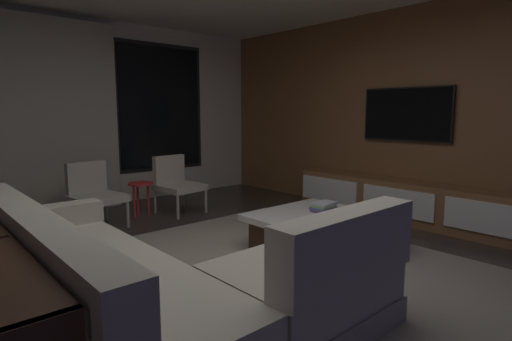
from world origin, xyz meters
The scene contains 12 objects.
floor centered at (0.00, 0.00, 0.00)m, with size 9.20×9.20×0.00m, color #332B26.
back_wall_with_window centered at (-0.06, 3.62, 1.34)m, with size 6.60×0.30×2.70m.
media_wall centered at (3.06, 0.00, 1.35)m, with size 0.12×7.80×2.70m.
area_rug centered at (0.35, -0.10, 0.01)m, with size 3.20×3.80×0.01m, color gray.
sectional_couch centered at (-0.85, -0.13, 0.29)m, with size 1.98×2.50×0.82m.
coffee_table centered at (1.12, 0.14, 0.19)m, with size 1.16×1.16×0.36m.
book_stack_on_coffee_table centered at (1.27, 0.21, 0.41)m, with size 0.24×0.19×0.10m.
accent_chair_near_window centered at (0.89, 2.48, 0.43)m, with size 0.60×0.62×0.78m.
accent_chair_by_curtain centered at (-0.23, 2.50, 0.43)m, with size 0.61×0.63×0.78m.
side_stool centered at (0.40, 2.56, 0.37)m, with size 0.32×0.32×0.46m.
media_console centered at (2.77, 0.05, 0.25)m, with size 0.46×3.10×0.52m.
mounted_tv centered at (2.95, 0.25, 1.35)m, with size 0.05×1.18×0.68m.
Camera 1 is at (-1.97, -2.36, 1.37)m, focal length 28.48 mm.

